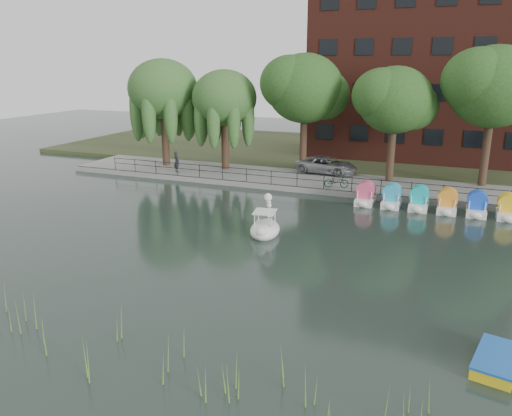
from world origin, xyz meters
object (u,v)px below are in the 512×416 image
Objects in this scene: pedestrian at (177,160)px; yellow_rowboat at (497,360)px; bicycle at (336,181)px; minivan at (327,164)px; swan_boat at (265,226)px.

pedestrian reaches higher than yellow_rowboat.
bicycle is at bearing 128.39° from yellow_rowboat.
minivan is 2.19× the size of yellow_rowboat.
swan_boat is at bearing 171.96° from pedestrian.
minivan is 4.75m from bicycle.
bicycle is at bearing -147.19° from pedestrian.
bicycle is at bearing -151.31° from minivan.
pedestrian is at bearing 115.77° from minivan.
minivan is at bearing -126.38° from pedestrian.
bicycle is 0.63× the size of swan_boat.
bicycle is 0.68× the size of yellow_rowboat.
swan_boat reaches higher than yellow_rowboat.
pedestrian is 0.72× the size of swan_boat.
bicycle is 10.48m from swan_boat.
swan_boat is (-1.52, -10.36, -0.43)m from bicycle.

